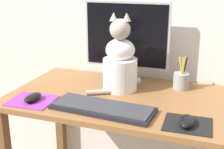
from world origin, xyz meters
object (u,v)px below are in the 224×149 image
computer_mouse_right (187,121)px  pen_cup (181,81)px  computer_mouse_left (33,97)px  cat (120,62)px  keyboard (103,108)px  monitor (126,39)px

computer_mouse_right → pen_cup: (-0.08, 0.42, 0.02)m
pen_cup → computer_mouse_left: bearing=-147.6°
computer_mouse_left → pen_cup: 0.75m
computer_mouse_left → cat: cat is taller
keyboard → computer_mouse_left: computer_mouse_left is taller
monitor → computer_mouse_right: size_ratio=4.17×
computer_mouse_left → pen_cup: size_ratio=0.64×
computer_mouse_right → cat: 0.50m
cat → pen_cup: 0.34m
computer_mouse_right → monitor: bearing=131.2°
pen_cup → keyboard: bearing=-126.7°
pen_cup → cat: bearing=-158.6°
keyboard → cat: (-0.01, 0.27, 0.14)m
monitor → keyboard: size_ratio=1.00×
cat → keyboard: bearing=-97.1°
monitor → computer_mouse_left: monitor is taller
keyboard → computer_mouse_right: computer_mouse_right is taller
monitor → pen_cup: size_ratio=2.68×
computer_mouse_left → pen_cup: pen_cup is taller
computer_mouse_left → pen_cup: (0.63, 0.40, 0.02)m
keyboard → pen_cup: bearing=57.1°
computer_mouse_right → pen_cup: bearing=100.6°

